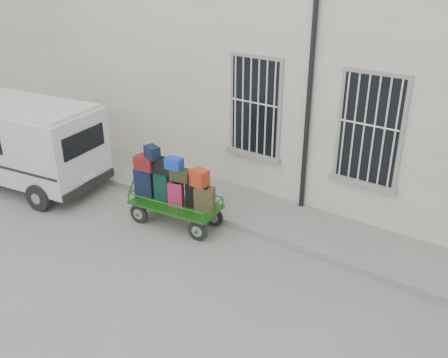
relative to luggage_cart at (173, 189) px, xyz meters
name	(u,v)px	position (x,y,z in m)	size (l,w,h in m)	color
ground	(189,255)	(1.05, -0.79, -0.86)	(80.00, 80.00, 0.00)	slate
building	(322,58)	(1.05, 4.71, 2.14)	(24.00, 5.15, 6.00)	#BEB5A2
sidewalk	(249,209)	(1.05, 1.41, -0.79)	(24.00, 1.70, 0.15)	slate
luggage_cart	(173,189)	(0.00, 0.00, 0.00)	(2.35, 1.12, 1.75)	black
van	(19,138)	(-4.47, -0.67, 0.39)	(4.55, 2.48, 2.18)	silver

